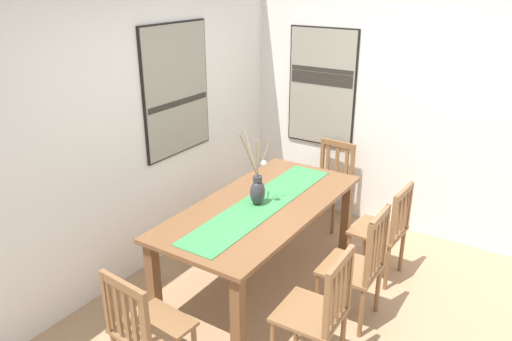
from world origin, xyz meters
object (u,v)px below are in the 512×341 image
Objects in this scene: chair_1 at (330,182)px; chair_0 at (319,311)px; dining_table at (262,215)px; centerpiece_vase at (258,190)px; chair_4 at (384,229)px; painting_on_back_wall at (176,90)px; painting_on_side_wall at (322,87)px; chair_2 at (145,328)px; chair_3 at (359,264)px.

chair_0 is at bearing -156.97° from chair_1.
dining_table is 0.24m from centerpiece_vase.
chair_1 is 1.00× the size of chair_4.
centerpiece_vase is 1.47m from chair_1.
painting_on_back_wall is 1.64m from painting_on_side_wall.
chair_2 is 2.23m from chair_4.
centerpiece_vase reaches higher than chair_1.
chair_0 is 0.65m from chair_3.
chair_0 is at bearing -178.95° from chair_4.
chair_2 is (-0.73, 0.85, -0.01)m from chair_0.
chair_3 is 2.20m from painting_on_back_wall.
painting_on_side_wall is at bearing 9.67° from dining_table.
chair_3 reaches higher than dining_table.
dining_table is 1.39m from chair_1.
centerpiece_vase is 0.55× the size of painting_on_back_wall.
chair_3 is at bearing -147.69° from chair_1.
painting_on_side_wall is (2.31, 1.14, 0.92)m from chair_0.
centerpiece_vase reaches higher than chair_2.
chair_4 is at bearing -51.56° from dining_table.
chair_2 is 3.19m from painting_on_side_wall.
chair_1 is 0.99× the size of chair_2.
chair_0 is 1.03× the size of chair_2.
chair_3 is at bearing -91.51° from dining_table.
chair_4 is 1.75m from painting_on_side_wall.
centerpiece_vase reaches higher than chair_0.
chair_4 reaches higher than chair_1.
chair_3 reaches higher than chair_1.
chair_2 is 1.63m from chair_3.
chair_0 is 1.04× the size of chair_4.
painting_on_back_wall reaches higher than chair_3.
chair_4 is at bearing -21.66° from chair_2.
centerpiece_vase is at bearing 90.17° from chair_3.
centerpiece_vase is at bearing 1.86° from chair_2.
chair_3 is at bearing -32.03° from chair_2.
chair_0 is at bearing -49.18° from chair_2.
dining_table is at bearing 52.22° from chair_0.
painting_on_back_wall is (1.59, 1.06, 1.08)m from chair_2.
centerpiece_vase is 1.23m from painting_on_back_wall.
painting_on_back_wall is at bearing 83.73° from chair_3.
chair_2 reaches higher than chair_1.
chair_1 is 0.70× the size of painting_on_side_wall.
chair_4 is 0.71× the size of painting_on_side_wall.
chair_2 is 1.01× the size of chair_4.
chair_3 is at bearing -89.83° from centerpiece_vase.
painting_on_back_wall is 0.95× the size of painting_on_side_wall.
dining_table is at bearing 0.77° from chair_2.
chair_1 is (1.41, -0.02, -0.43)m from centerpiece_vase.
chair_4 is (0.69, 0.04, -0.03)m from chair_3.
centerpiece_vase is 0.73× the size of chair_2.
centerpiece_vase reaches higher than chair_4.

